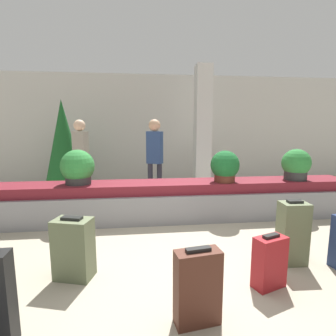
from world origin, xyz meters
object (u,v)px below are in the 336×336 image
object	(u,v)px
suitcase_7	(198,287)
potted_plant_0	(296,165)
potted_plant_1	(78,168)
suitcase_4	(269,262)
pillar	(203,129)
traveler_1	(155,153)
traveler_0	(81,152)
suitcase_1	(293,233)
suitcase_2	(74,248)
decorated_tree	(63,143)
potted_plant_2	(225,167)

from	to	relation	value
suitcase_7	potted_plant_0	world-z (taller)	potted_plant_0
potted_plant_0	potted_plant_1	distance (m)	3.93
suitcase_4	potted_plant_0	bearing A→B (deg)	33.85
potted_plant_0	potted_plant_1	xyz separation A→B (m)	(-3.93, 0.08, 0.00)
pillar	suitcase_4	distance (m)	4.61
potted_plant_0	potted_plant_1	world-z (taller)	potted_plant_1
pillar	suitcase_4	bearing A→B (deg)	-94.77
traveler_1	traveler_0	bearing A→B (deg)	12.73
suitcase_1	suitcase_2	distance (m)	2.54
potted_plant_1	pillar	bearing A→B (deg)	38.97
traveler_1	potted_plant_1	bearing A→B (deg)	63.32
pillar	suitcase_4	size ratio (longest dim) A/B	5.63
suitcase_2	decorated_tree	bearing A→B (deg)	121.45
suitcase_7	potted_plant_1	size ratio (longest dim) A/B	1.14
suitcase_7	traveler_1	world-z (taller)	traveler_1
potted_plant_1	traveler_1	world-z (taller)	traveler_1
suitcase_4	suitcase_1	bearing A→B (deg)	20.68
suitcase_7	traveler_1	distance (m)	3.72
suitcase_1	traveler_1	distance (m)	3.24
potted_plant_2	traveler_0	size ratio (longest dim) A/B	0.31
suitcase_1	suitcase_2	size ratio (longest dim) A/B	1.13
potted_plant_0	traveler_0	size ratio (longest dim) A/B	0.32
decorated_tree	suitcase_2	bearing A→B (deg)	-74.28
suitcase_2	traveler_1	size ratio (longest dim) A/B	0.39
potted_plant_0	traveler_1	xyz separation A→B (m)	(-2.55, 1.10, 0.15)
suitcase_1	traveler_1	size ratio (longest dim) A/B	0.44
traveler_0	decorated_tree	size ratio (longest dim) A/B	0.78
pillar	suitcase_2	distance (m)	4.83
suitcase_7	potted_plant_2	size ratio (longest dim) A/B	1.20
suitcase_2	suitcase_7	xyz separation A→B (m)	(1.18, -0.82, -0.01)
potted_plant_0	traveler_0	distance (m)	4.44
potted_plant_0	decorated_tree	xyz separation A→B (m)	(-4.77, 2.40, 0.30)
potted_plant_0	traveler_1	bearing A→B (deg)	156.70
suitcase_2	suitcase_4	bearing A→B (deg)	4.47
suitcase_4	potted_plant_1	world-z (taller)	potted_plant_1
suitcase_4	suitcase_7	bearing A→B (deg)	-173.33
suitcase_7	traveler_0	size ratio (longest dim) A/B	0.37
pillar	potted_plant_2	distance (m)	2.42
suitcase_7	suitcase_2	bearing A→B (deg)	136.59
traveler_0	traveler_1	bearing A→B (deg)	13.13
pillar	suitcase_4	world-z (taller)	pillar
suitcase_2	suitcase_4	size ratio (longest dim) A/B	1.22
suitcase_2	potted_plant_0	world-z (taller)	potted_plant_0
suitcase_7	traveler_0	xyz separation A→B (m)	(-1.74, 4.05, 0.77)
suitcase_1	potted_plant_1	size ratio (longest dim) A/B	1.33
suitcase_7	decorated_tree	size ratio (longest dim) A/B	0.29
suitcase_1	suitcase_7	size ratio (longest dim) A/B	1.17
pillar	traveler_0	world-z (taller)	pillar
suitcase_7	traveler_0	world-z (taller)	traveler_0
suitcase_4	potted_plant_1	xyz separation A→B (m)	(-2.35, 2.21, 0.67)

